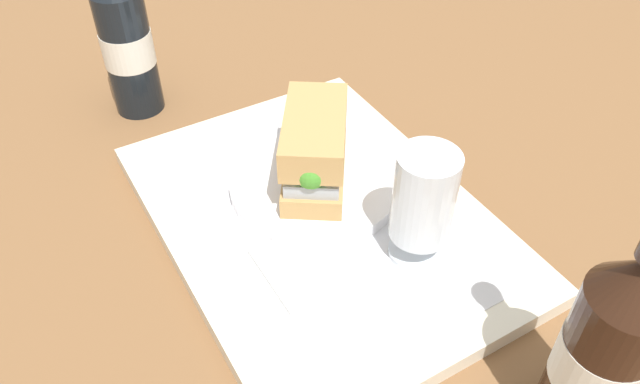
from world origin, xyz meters
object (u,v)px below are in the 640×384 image
(sandwich, at_px, (315,150))
(plate, at_px, (315,183))
(second_bottle, at_px, (125,38))
(beer_bottle, at_px, (606,350))
(beer_glass, at_px, (423,202))

(sandwich, bearing_deg, plate, 180.00)
(plate, height_order, second_bottle, second_bottle)
(second_bottle, bearing_deg, plate, 21.20)
(sandwich, distance_m, beer_bottle, 0.34)
(beer_glass, height_order, beer_bottle, beer_bottle)
(plate, distance_m, sandwich, 0.05)
(beer_glass, xyz_separation_m, beer_bottle, (0.20, 0.01, 0.01))
(plate, bearing_deg, sandwich, -33.79)
(sandwich, relative_size, beer_glass, 1.15)
(plate, xyz_separation_m, beer_bottle, (0.34, 0.05, 0.08))
(beer_glass, bearing_deg, sandwich, -162.76)
(beer_bottle, distance_m, second_bottle, 0.64)
(beer_bottle, bearing_deg, plate, -171.81)
(sandwich, relative_size, second_bottle, 0.54)
(sandwich, relative_size, beer_bottle, 0.54)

